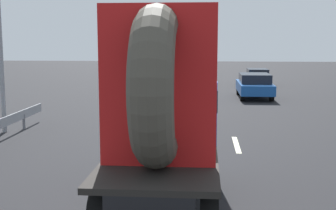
{
  "coord_description": "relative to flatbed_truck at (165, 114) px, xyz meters",
  "views": [
    {
      "loc": [
        0.76,
        -8.53,
        3.24
      ],
      "look_at": [
        -0.0,
        0.73,
        1.89
      ],
      "focal_mm": 48.19,
      "sensor_mm": 36.0,
      "label": 1
    }
  ],
  "objects": [
    {
      "name": "oncoming_car",
      "position": [
        4.51,
        24.23,
        -1.2
      ],
      "size": [
        1.54,
        3.6,
        1.18
      ],
      "color": "black",
      "rests_on": "ground_plane"
    },
    {
      "name": "distant_sedan",
      "position": [
        3.53,
        16.95,
        -1.1
      ],
      "size": [
        1.79,
        4.18,
        1.36
      ],
      "color": "black",
      "rests_on": "ground_plane"
    },
    {
      "name": "flatbed_truck",
      "position": [
        0.0,
        0.0,
        0.0
      ],
      "size": [
        2.02,
        4.76,
        3.81
      ],
      "color": "black",
      "rests_on": "ground_plane"
    },
    {
      "name": "lane_dash_left_far",
      "position": [
        -1.76,
        5.61,
        -1.83
      ],
      "size": [
        0.16,
        2.38,
        0.01
      ],
      "primitive_type": "cube",
      "rotation": [
        0.0,
        0.0,
        1.57
      ],
      "color": "beige",
      "rests_on": "ground_plane"
    },
    {
      "name": "lane_dash_right_far",
      "position": [
        1.76,
        5.36,
        -1.83
      ],
      "size": [
        0.16,
        2.24,
        0.01
      ],
      "primitive_type": "cube",
      "rotation": [
        0.0,
        0.0,
        1.57
      ],
      "color": "beige",
      "rests_on": "ground_plane"
    },
    {
      "name": "ground_plane",
      "position": [
        0.0,
        0.05,
        -1.83
      ],
      "size": [
        120.0,
        120.0,
        0.0
      ],
      "primitive_type": "plane",
      "color": "black"
    }
  ]
}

